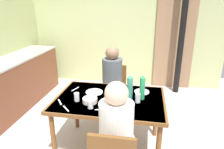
% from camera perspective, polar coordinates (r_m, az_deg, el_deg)
% --- Properties ---
extents(ground_plane, '(6.08, 6.08, 0.00)m').
position_cam_1_polar(ground_plane, '(2.90, -3.64, -19.18)').
color(ground_plane, beige).
extents(wall_back, '(4.36, 0.10, 2.77)m').
position_cam_1_polar(wall_back, '(4.58, 3.05, 14.21)').
color(wall_back, tan).
rests_on(wall_back, ground_plane).
extents(door_wooden, '(0.80, 0.05, 2.00)m').
position_cam_1_polar(door_wooden, '(4.56, 17.13, 8.45)').
color(door_wooden, '#896649').
rests_on(door_wooden, ground_plane).
extents(stove_pipe_column, '(0.12, 0.12, 2.77)m').
position_cam_1_polar(stove_pipe_column, '(4.25, 19.34, 12.74)').
color(stove_pipe_column, black).
rests_on(stove_pipe_column, ground_plane).
extents(kitchen_counter, '(0.61, 2.09, 0.91)m').
position_cam_1_polar(kitchen_counter, '(4.11, -24.95, -1.69)').
color(kitchen_counter, brown).
rests_on(kitchen_counter, ground_plane).
extents(dining_table, '(1.31, 0.91, 0.73)m').
position_cam_1_polar(dining_table, '(2.49, -0.61, -8.18)').
color(dining_table, brown).
rests_on(dining_table, ground_plane).
extents(chair_far_diner, '(0.40, 0.40, 0.87)m').
position_cam_1_polar(chair_far_diner, '(3.29, 0.43, -4.01)').
color(chair_far_diner, brown).
rests_on(chair_far_diner, ground_plane).
extents(person_near_diner, '(0.30, 0.37, 0.77)m').
position_cam_1_polar(person_near_diner, '(1.83, 1.27, -14.78)').
color(person_near_diner, silver).
rests_on(person_near_diner, ground_plane).
extents(person_far_diner, '(0.30, 0.37, 0.77)m').
position_cam_1_polar(person_far_diner, '(3.06, 0.02, -0.15)').
color(person_far_diner, '#485B5D').
rests_on(person_far_diner, ground_plane).
extents(water_bottle_green_near, '(0.06, 0.06, 0.30)m').
position_cam_1_polar(water_bottle_green_near, '(2.41, 8.52, -3.70)').
color(water_bottle_green_near, '#279B59').
rests_on(water_bottle_green_near, dining_table).
extents(water_bottle_green_far, '(0.07, 0.07, 0.31)m').
position_cam_1_polar(water_bottle_green_far, '(2.39, 5.05, -3.70)').
color(water_bottle_green_far, '#358A6E').
rests_on(water_bottle_green_far, dining_table).
extents(serving_bowl_center, '(0.17, 0.17, 0.05)m').
position_cam_1_polar(serving_bowl_center, '(2.36, -6.22, -7.21)').
color(serving_bowl_center, beige).
rests_on(serving_bowl_center, dining_table).
extents(dinner_plate_near_left, '(0.22, 0.22, 0.01)m').
position_cam_1_polar(dinner_plate_near_left, '(2.61, -5.01, -4.97)').
color(dinner_plate_near_left, white).
rests_on(dinner_plate_near_left, dining_table).
extents(dinner_plate_near_right, '(0.20, 0.20, 0.01)m').
position_cam_1_polar(dinner_plate_near_right, '(2.32, 1.59, -8.22)').
color(dinner_plate_near_right, white).
rests_on(dinner_plate_near_right, dining_table).
extents(dinner_plate_far_center, '(0.19, 0.19, 0.01)m').
position_cam_1_polar(dinner_plate_far_center, '(2.63, 8.37, -4.85)').
color(dinner_plate_far_center, white).
rests_on(dinner_plate_far_center, dining_table).
extents(drinking_glass_by_near_diner, '(0.06, 0.06, 0.10)m').
position_cam_1_polar(drinking_glass_by_near_diner, '(2.41, -9.92, -6.24)').
color(drinking_glass_by_near_diner, silver).
rests_on(drinking_glass_by_near_diner, dining_table).
extents(drinking_glass_by_far_diner, '(0.06, 0.06, 0.09)m').
position_cam_1_polar(drinking_glass_by_far_diner, '(2.23, -6.11, -8.34)').
color(drinking_glass_by_far_diner, silver).
rests_on(drinking_glass_by_far_diner, dining_table).
extents(drinking_glass_spare_center, '(0.06, 0.06, 0.11)m').
position_cam_1_polar(drinking_glass_spare_center, '(2.36, 7.27, -6.58)').
color(drinking_glass_spare_center, silver).
rests_on(drinking_glass_spare_center, dining_table).
extents(bread_plate_sliced, '(0.19, 0.19, 0.02)m').
position_cam_1_polar(bread_plate_sliced, '(2.67, 3.16, -4.21)').
color(bread_plate_sliced, '#DBB77A').
rests_on(bread_plate_sliced, dining_table).
extents(cutlery_knife_near, '(0.06, 0.15, 0.00)m').
position_cam_1_polar(cutlery_knife_near, '(2.74, -10.29, -4.04)').
color(cutlery_knife_near, silver).
rests_on(cutlery_knife_near, dining_table).
extents(cutlery_fork_near, '(0.15, 0.04, 0.00)m').
position_cam_1_polar(cutlery_fork_near, '(2.21, -2.89, -9.91)').
color(cutlery_fork_near, silver).
rests_on(cutlery_fork_near, dining_table).
extents(cutlery_knife_far, '(0.12, 0.12, 0.00)m').
position_cam_1_polar(cutlery_knife_far, '(2.28, -12.87, -9.33)').
color(cutlery_knife_far, silver).
rests_on(cutlery_knife_far, dining_table).
extents(cutlery_fork_far, '(0.10, 0.13, 0.00)m').
position_cam_1_polar(cutlery_fork_far, '(2.44, -14.47, -7.50)').
color(cutlery_fork_far, silver).
rests_on(cutlery_fork_far, dining_table).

